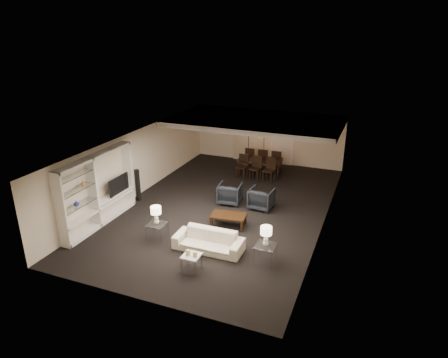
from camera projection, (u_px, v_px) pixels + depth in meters
floor at (224, 208)px, 14.30m from camera, size 11.00×11.00×0.00m
ceiling at (224, 140)px, 13.39m from camera, size 7.00×11.00×0.02m
wall_back at (268, 136)px, 18.61m from camera, size 7.00×0.02×2.50m
wall_front at (135, 254)px, 9.08m from camera, size 7.00×0.02×2.50m
wall_left at (138, 163)px, 15.05m from camera, size 0.02×11.00×2.50m
wall_right at (326, 189)px, 12.64m from camera, size 0.02×11.00×2.50m
ceiling_soffit at (255, 121)px, 16.46m from camera, size 7.00×4.00×0.20m
curtains at (249, 136)px, 18.87m from camera, size 1.50×0.12×2.40m
door at (282, 142)px, 18.41m from camera, size 0.90×0.05×2.10m
painting at (313, 135)px, 17.74m from camera, size 0.95×0.04×0.65m
media_unit at (98, 190)px, 12.76m from camera, size 0.38×3.40×2.35m
pendant_light at (262, 133)px, 16.53m from camera, size 0.52×0.52×0.24m
sofa at (208, 241)px, 11.51m from camera, size 2.02×0.81×0.59m
coffee_table at (228, 220)px, 12.93m from camera, size 1.18×0.78×0.40m
armchair_left at (230, 193)px, 14.54m from camera, size 0.89×0.91×0.75m
armchair_right at (261, 198)px, 14.13m from camera, size 0.85×0.87×0.75m
side_table_left at (157, 232)px, 12.11m from camera, size 0.59×0.59×0.52m
side_table_right at (265, 254)px, 10.93m from camera, size 0.56×0.56×0.52m
table_lamp_left at (156, 215)px, 11.91m from camera, size 0.34×0.34×0.57m
table_lamp_right at (266, 236)px, 10.74m from camera, size 0.35×0.35×0.57m
marble_table at (192, 263)px, 10.58m from camera, size 0.46×0.46×0.46m
gold_gourd_a at (188, 252)px, 10.50m from camera, size 0.15×0.15×0.15m
gold_gourd_b at (195, 254)px, 10.44m from camera, size 0.13×0.13×0.13m
television at (116, 184)px, 13.58m from camera, size 1.03×0.13×0.59m
vase_blue at (76, 203)px, 11.89m from camera, size 0.17×0.17×0.18m
vase_amber at (83, 183)px, 12.06m from camera, size 0.16×0.16×0.16m
floor_speaker at (138, 185)px, 14.69m from camera, size 0.16×0.16×1.21m
dining_table at (260, 167)px, 17.36m from camera, size 2.01×1.27×0.67m
chair_nl at (242, 167)px, 16.94m from camera, size 0.51×0.51×0.99m
chair_nm at (255, 168)px, 16.74m from camera, size 0.50×0.50×0.99m
chair_nr at (269, 170)px, 16.53m from camera, size 0.52×0.52×0.99m
chair_fl at (251, 158)px, 18.07m from camera, size 0.48×0.48×0.99m
chair_fm at (264, 159)px, 17.86m from camera, size 0.47×0.47×0.99m
chair_fr at (277, 161)px, 17.66m from camera, size 0.48×0.48×0.99m
floor_lamp at (248, 146)px, 18.43m from camera, size 0.33×0.33×1.78m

